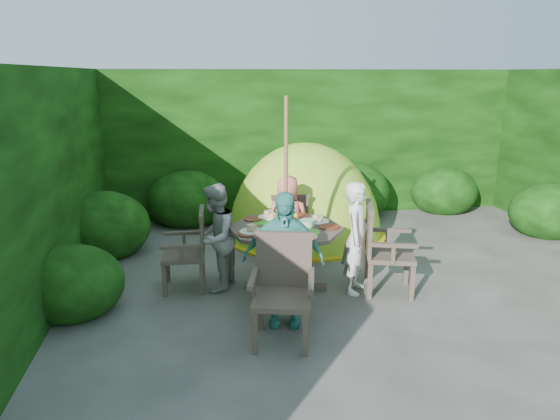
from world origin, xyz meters
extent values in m
plane|color=#42403B|center=(0.00, 0.00, 0.00)|extent=(60.00, 60.00, 0.00)
cube|color=black|center=(0.00, 4.00, 1.25)|extent=(9.00, 1.00, 2.50)
cylinder|color=#3E3229|center=(-1.05, 0.39, 0.36)|extent=(0.13, 0.13, 0.72)
cube|color=#3E3229|center=(-1.05, 0.39, 0.03)|extent=(0.95, 0.30, 0.06)
cube|color=#3E3229|center=(-1.05, 0.39, 0.03)|extent=(0.30, 0.95, 0.06)
cylinder|color=#3E3229|center=(-1.05, 0.39, 0.74)|extent=(1.55, 1.55, 0.04)
cylinder|color=green|center=(-1.32, 0.25, 0.76)|extent=(0.30, 0.30, 0.00)
cylinder|color=green|center=(-0.86, 0.16, 0.76)|extent=(0.30, 0.30, 0.00)
cylinder|color=green|center=(-1.24, 0.62, 0.76)|extent=(0.30, 0.30, 0.00)
cylinder|color=green|center=(-0.79, 0.53, 0.76)|extent=(0.30, 0.30, 0.00)
cylinder|color=green|center=(-1.05, 0.39, 0.76)|extent=(0.30, 0.30, 0.00)
cylinder|color=white|center=(-0.65, 0.52, 0.77)|extent=(0.26, 0.26, 0.01)
cylinder|color=white|center=(-1.19, 0.79, 0.77)|extent=(0.26, 0.26, 0.01)
cylinder|color=white|center=(-1.45, 0.26, 0.77)|extent=(0.26, 0.26, 0.01)
cylinder|color=white|center=(-0.92, -0.01, 0.77)|extent=(0.26, 0.26, 0.01)
cylinder|color=red|center=(-0.58, 0.29, 0.77)|extent=(0.23, 0.23, 0.01)
cylinder|color=red|center=(-0.81, 0.81, 0.77)|extent=(0.23, 0.23, 0.01)
cylinder|color=red|center=(-1.38, 0.75, 0.77)|extent=(0.23, 0.23, 0.01)
cylinder|color=red|center=(-1.50, 0.19, 0.77)|extent=(0.23, 0.23, 0.01)
cylinder|color=red|center=(-1.00, -0.09, 0.77)|extent=(0.23, 0.23, 0.01)
cylinder|color=green|center=(-0.82, 0.39, 0.80)|extent=(0.19, 0.19, 0.06)
cylinder|color=brown|center=(-1.05, 0.39, 1.10)|extent=(0.05, 0.05, 2.20)
cube|color=#3E3229|center=(0.10, 0.15, 0.45)|extent=(0.64, 0.66, 0.05)
cube|color=#3E3229|center=(0.26, -0.13, 0.22)|extent=(0.06, 0.06, 0.44)
cube|color=#3E3229|center=(0.38, 0.31, 0.22)|extent=(0.06, 0.06, 0.44)
cube|color=#3E3229|center=(-0.18, -0.01, 0.22)|extent=(0.06, 0.06, 0.44)
cube|color=#3E3229|center=(-0.06, 0.43, 0.22)|extent=(0.06, 0.06, 0.44)
cube|color=#3E3229|center=(-0.14, 0.22, 0.73)|extent=(0.18, 0.53, 0.52)
cube|color=#3E3229|center=(0.03, -0.11, 0.65)|extent=(0.51, 0.19, 0.04)
cube|color=#3E3229|center=(0.17, 0.41, 0.65)|extent=(0.51, 0.19, 0.04)
cube|color=#3E3229|center=(-2.21, 0.63, 0.41)|extent=(0.49, 0.51, 0.05)
cube|color=#3E3229|center=(-2.41, 0.84, 0.20)|extent=(0.05, 0.05, 0.40)
cube|color=#3E3229|center=(-2.42, 0.43, 0.20)|extent=(0.05, 0.05, 0.40)
cube|color=#3E3229|center=(-1.99, 0.83, 0.20)|extent=(0.05, 0.05, 0.40)
cube|color=#3E3229|center=(-2.01, 0.41, 0.20)|extent=(0.05, 0.05, 0.40)
cube|color=#3E3229|center=(-1.98, 0.62, 0.66)|extent=(0.05, 0.49, 0.47)
cube|color=#3E3229|center=(-2.20, 0.87, 0.59)|extent=(0.47, 0.06, 0.04)
cube|color=#3E3229|center=(-2.22, 0.38, 0.59)|extent=(0.47, 0.06, 0.04)
cube|color=#3E3229|center=(-0.81, 1.55, 0.39)|extent=(0.49, 0.48, 0.05)
cube|color=#3E3229|center=(-0.61, 1.74, 0.19)|extent=(0.05, 0.05, 0.38)
cube|color=#3E3229|center=(-1.00, 1.75, 0.19)|extent=(0.05, 0.05, 0.38)
cube|color=#3E3229|center=(-0.62, 1.34, 0.19)|extent=(0.05, 0.05, 0.38)
cube|color=#3E3229|center=(-1.02, 1.36, 0.19)|extent=(0.05, 0.05, 0.38)
cube|color=#3E3229|center=(-0.82, 1.33, 0.64)|extent=(0.47, 0.06, 0.45)
cube|color=#3E3229|center=(-0.58, 1.53, 0.57)|extent=(0.07, 0.46, 0.04)
cube|color=#3E3229|center=(-1.05, 1.56, 0.57)|extent=(0.07, 0.46, 0.04)
cube|color=#3E3229|center=(-1.29, -0.77, 0.44)|extent=(0.63, 0.62, 0.05)
cube|color=#3E3229|center=(-1.56, -0.93, 0.21)|extent=(0.06, 0.06, 0.43)
cube|color=#3E3229|center=(-1.13, -1.04, 0.21)|extent=(0.06, 0.06, 0.43)
cube|color=#3E3229|center=(-1.45, -0.50, 0.21)|extent=(0.06, 0.06, 0.43)
cube|color=#3E3229|center=(-1.02, -0.60, 0.21)|extent=(0.06, 0.06, 0.43)
cube|color=#3E3229|center=(-1.23, -0.53, 0.71)|extent=(0.52, 0.17, 0.51)
cube|color=#3E3229|center=(-1.55, -0.70, 0.64)|extent=(0.17, 0.50, 0.04)
cube|color=#3E3229|center=(-1.04, -0.83, 0.64)|extent=(0.17, 0.50, 0.04)
imported|color=white|center=(-0.27, 0.23, 0.64)|extent=(0.49, 0.56, 1.28)
imported|color=#A2A29D|center=(-1.84, 0.55, 0.62)|extent=(0.65, 0.73, 1.24)
imported|color=#EF7863|center=(-0.89, 1.17, 0.59)|extent=(0.67, 0.55, 1.18)
imported|color=teal|center=(-1.22, -0.39, 0.68)|extent=(0.85, 0.49, 1.36)
ellipsoid|color=#AAC225|center=(-0.40, 2.40, 0.00)|extent=(2.73, 2.73, 2.86)
ellipsoid|color=black|center=(-0.25, 1.61, 0.00)|extent=(0.87, 0.56, 0.98)
cylinder|color=gold|center=(-0.40, 2.40, 0.02)|extent=(2.50, 2.50, 0.03)
camera|label=1|loc=(-1.99, -4.88, 2.42)|focal=32.00mm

